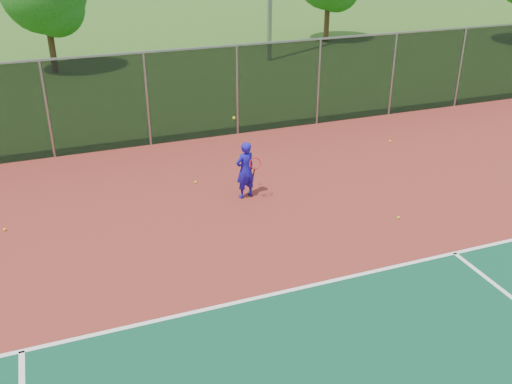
# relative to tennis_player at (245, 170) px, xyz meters

# --- Properties ---
(ground) EXTENTS (120.00, 120.00, 0.00)m
(ground) POSITION_rel_tennis_player_xyz_m (1.39, -7.30, -0.79)
(ground) COLOR #2C5317
(ground) RESTS_ON ground
(court_apron) EXTENTS (30.00, 20.00, 0.02)m
(court_apron) POSITION_rel_tennis_player_xyz_m (1.39, -5.30, -0.78)
(court_apron) COLOR maroon
(court_apron) RESTS_ON ground
(fence_back) EXTENTS (30.00, 0.06, 3.03)m
(fence_back) POSITION_rel_tennis_player_xyz_m (1.39, 4.70, 0.77)
(fence_back) COLOR black
(fence_back) RESTS_ON court_apron
(tennis_player) EXTENTS (0.64, 0.67, 2.23)m
(tennis_player) POSITION_rel_tennis_player_xyz_m (0.00, 0.00, 0.00)
(tennis_player) COLOR #1B11A6
(tennis_player) RESTS_ON court_apron
(practice_ball_1) EXTENTS (0.07, 0.07, 0.07)m
(practice_ball_1) POSITION_rel_tennis_player_xyz_m (-5.97, 0.28, -0.74)
(practice_ball_1) COLOR yellow
(practice_ball_1) RESTS_ON court_apron
(practice_ball_2) EXTENTS (0.07, 0.07, 0.07)m
(practice_ball_2) POSITION_rel_tennis_player_xyz_m (5.84, 2.13, -0.74)
(practice_ball_2) COLOR yellow
(practice_ball_2) RESTS_ON court_apron
(practice_ball_3) EXTENTS (0.07, 0.07, 0.07)m
(practice_ball_3) POSITION_rel_tennis_player_xyz_m (3.13, -2.49, -0.74)
(practice_ball_3) COLOR yellow
(practice_ball_3) RESTS_ON court_apron
(practice_ball_4) EXTENTS (0.07, 0.07, 0.07)m
(practice_ball_4) POSITION_rel_tennis_player_xyz_m (-1.02, 1.28, -0.74)
(practice_ball_4) COLOR yellow
(practice_ball_4) RESTS_ON court_apron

